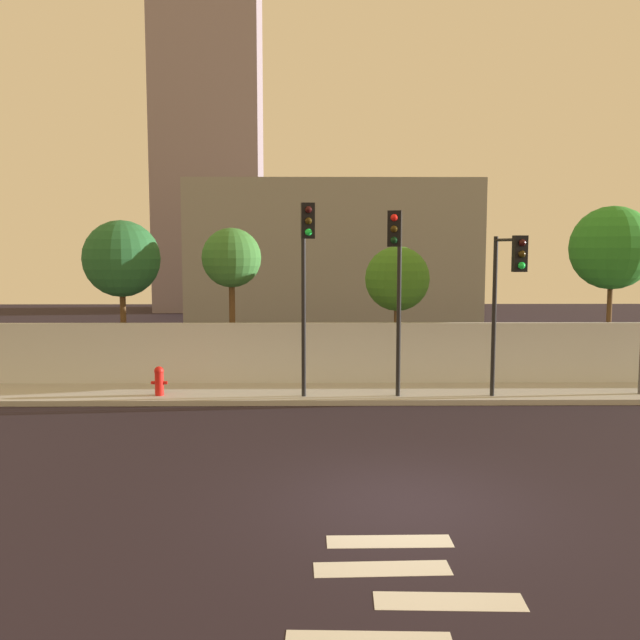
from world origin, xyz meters
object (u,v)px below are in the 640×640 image
object	(u,v)px
traffic_light_right	(397,264)
roadside_tree_leftmost	(122,259)
roadside_tree_midright	(397,279)
roadside_tree_rightmost	(612,248)
traffic_light_left	(508,280)
fire_hydrant	(159,380)
traffic_light_center	(306,259)
roadside_tree_midleft	(231,259)

from	to	relation	value
traffic_light_right	roadside_tree_leftmost	xyz separation A→B (m)	(-8.13, 3.66, 0.07)
traffic_light_right	roadside_tree_midright	distance (m)	3.73
traffic_light_right	roadside_tree_rightmost	xyz separation A→B (m)	(7.18, 3.66, 0.41)
traffic_light_left	fire_hydrant	xyz separation A→B (m)	(-9.26, 0.96, -2.77)
traffic_light_right	fire_hydrant	xyz separation A→B (m)	(-6.40, 0.76, -3.18)
traffic_light_center	roadside_tree_midleft	bearing A→B (deg)	123.45
roadside_tree_rightmost	fire_hydrant	bearing A→B (deg)	-167.95
roadside_tree_midright	roadside_tree_rightmost	bearing A→B (deg)	-0.00
traffic_light_center	traffic_light_right	bearing A→B (deg)	-2.48
roadside_tree_midleft	roadside_tree_rightmost	bearing A→B (deg)	-0.00
traffic_light_center	roadside_tree_leftmost	world-z (taller)	traffic_light_center
traffic_light_center	roadside_tree_midleft	xyz separation A→B (m)	(-2.35, 3.55, -0.05)
roadside_tree_midleft	traffic_light_center	bearing A→B (deg)	-56.55
fire_hydrant	roadside_tree_midright	size ratio (longest dim) A/B	0.19
traffic_light_left	traffic_light_center	world-z (taller)	traffic_light_center
traffic_light_left	roadside_tree_midleft	world-z (taller)	roadside_tree_midleft
roadside_tree_midright	roadside_tree_rightmost	distance (m)	6.78
roadside_tree_midright	roadside_tree_rightmost	xyz separation A→B (m)	(6.71, -0.00, 0.97)
roadside_tree_leftmost	roadside_tree_rightmost	distance (m)	15.31
fire_hydrant	roadside_tree_midright	xyz separation A→B (m)	(6.87, 2.90, 2.62)
fire_hydrant	roadside_tree_midleft	xyz separation A→B (m)	(1.69, 2.90, 3.25)
traffic_light_center	fire_hydrant	distance (m)	5.26
roadside_tree_leftmost	roadside_tree_midleft	size ratio (longest dim) A/B	1.05
traffic_light_left	traffic_light_center	distance (m)	5.26
traffic_light_center	traffic_light_right	distance (m)	2.37
roadside_tree_leftmost	roadside_tree_midright	xyz separation A→B (m)	(8.59, 0.00, -0.63)
traffic_light_center	roadside_tree_rightmost	bearing A→B (deg)	20.43
traffic_light_center	roadside_tree_midleft	world-z (taller)	traffic_light_center
traffic_light_left	traffic_light_center	size ratio (longest dim) A/B	0.84
roadside_tree_leftmost	traffic_light_center	bearing A→B (deg)	-31.66
traffic_light_right	roadside_tree_leftmost	bearing A→B (deg)	155.78
traffic_light_center	roadside_tree_leftmost	bearing A→B (deg)	148.34
traffic_light_left	roadside_tree_leftmost	world-z (taller)	roadside_tree_leftmost
traffic_light_center	roadside_tree_rightmost	distance (m)	10.18
roadside_tree_leftmost	roadside_tree_rightmost	world-z (taller)	roadside_tree_rightmost
fire_hydrant	roadside_tree_leftmost	xyz separation A→B (m)	(-1.73, 2.90, 3.25)
fire_hydrant	roadside_tree_leftmost	distance (m)	4.68
traffic_light_center	fire_hydrant	bearing A→B (deg)	170.79
roadside_tree_leftmost	roadside_tree_midleft	world-z (taller)	roadside_tree_leftmost
traffic_light_left	roadside_tree_midleft	bearing A→B (deg)	153.01
fire_hydrant	roadside_tree_leftmost	bearing A→B (deg)	120.76
roadside_tree_midleft	roadside_tree_midright	bearing A→B (deg)	0.00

